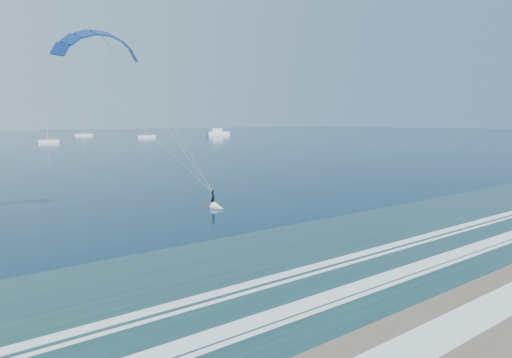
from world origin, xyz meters
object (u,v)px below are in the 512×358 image
object	(u,v)px
sailboat_2	(48,141)
motor_yacht	(217,133)
sailboat_3	(83,135)
kitesurfer_rig	(163,122)
sailboat_4	(146,136)

from	to	relation	value
sailboat_2	motor_yacht	bearing A→B (deg)	17.85
sailboat_2	sailboat_3	distance (m)	80.10
kitesurfer_rig	sailboat_2	distance (m)	161.26
kitesurfer_rig	sailboat_2	bearing A→B (deg)	80.43
kitesurfer_rig	motor_yacht	xyz separation A→B (m)	(129.34, 191.83, -7.43)
kitesurfer_rig	sailboat_2	world-z (taller)	kitesurfer_rig
sailboat_2	sailboat_3	bearing A→B (deg)	63.36
sailboat_4	sailboat_2	bearing A→B (deg)	-154.11
sailboat_3	sailboat_4	xyz separation A→B (m)	(17.99, -45.44, -0.00)
motor_yacht	sailboat_2	xyz separation A→B (m)	(-102.56, -33.02, -0.94)
sailboat_4	motor_yacht	bearing A→B (deg)	8.03
sailboat_2	sailboat_4	world-z (taller)	sailboat_4
sailboat_3	sailboat_4	size ratio (longest dim) A/B	1.02
motor_yacht	kitesurfer_rig	bearing A→B (deg)	-123.99
sailboat_4	sailboat_3	bearing A→B (deg)	111.60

